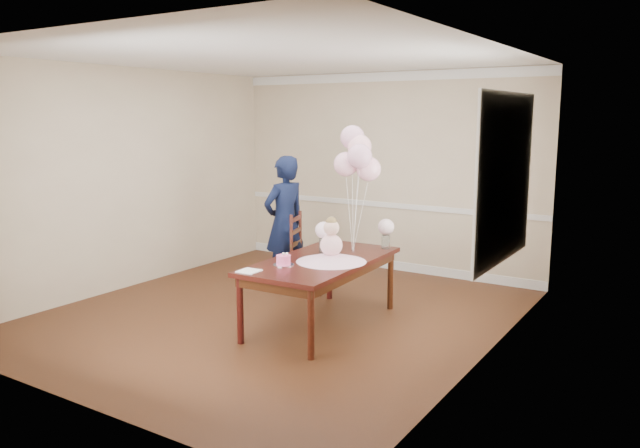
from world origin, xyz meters
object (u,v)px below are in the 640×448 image
(birthday_cake, at_px, (283,260))
(dining_chair_seat, at_px, (311,257))
(woman, at_px, (285,223))
(dining_table_top, at_px, (322,261))

(birthday_cake, distance_m, dining_chair_seat, 1.56)
(birthday_cake, bearing_deg, dining_chair_seat, 113.31)
(woman, bearing_deg, dining_table_top, 65.61)
(dining_table_top, distance_m, woman, 1.49)
(birthday_cake, distance_m, woman, 1.67)
(dining_table_top, bearing_deg, birthday_cake, -113.96)
(woman, bearing_deg, dining_chair_seat, 110.64)
(dining_table_top, relative_size, birthday_cake, 13.33)
(dining_table_top, height_order, dining_chair_seat, dining_table_top)
(birthday_cake, height_order, woman, woman)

